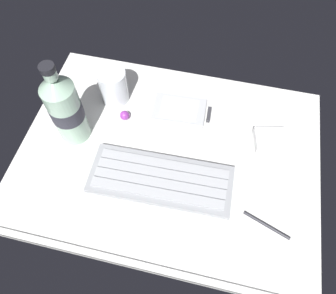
% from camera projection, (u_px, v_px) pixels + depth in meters
% --- Properties ---
extents(ground_plane, '(0.64, 0.48, 0.03)m').
position_uv_depth(ground_plane, '(168.00, 157.00, 0.70)').
color(ground_plane, silver).
extents(keyboard, '(0.29, 0.12, 0.02)m').
position_uv_depth(keyboard, '(160.00, 179.00, 0.65)').
color(keyboard, '#93969B').
rests_on(keyboard, ground_plane).
extents(handheld_device, '(0.13, 0.08, 0.02)m').
position_uv_depth(handheld_device, '(182.00, 111.00, 0.74)').
color(handheld_device, '#B7BABF').
rests_on(handheld_device, ground_plane).
extents(juice_cup, '(0.06, 0.06, 0.09)m').
position_uv_depth(juice_cup, '(114.00, 87.00, 0.73)').
color(juice_cup, silver).
rests_on(juice_cup, ground_plane).
extents(water_bottle, '(0.07, 0.07, 0.21)m').
position_uv_depth(water_bottle, '(65.00, 108.00, 0.64)').
color(water_bottle, '#9EC1A8').
rests_on(water_bottle, ground_plane).
extents(charger_block, '(0.08, 0.07, 0.02)m').
position_uv_depth(charger_block, '(271.00, 140.00, 0.69)').
color(charger_block, white).
rests_on(charger_block, ground_plane).
extents(trackball_mouse, '(0.02, 0.02, 0.02)m').
position_uv_depth(trackball_mouse, '(125.00, 115.00, 0.73)').
color(trackball_mouse, purple).
rests_on(trackball_mouse, ground_plane).
extents(stylus_pen, '(0.09, 0.04, 0.01)m').
position_uv_depth(stylus_pen, '(267.00, 225.00, 0.61)').
color(stylus_pen, '#26262B').
rests_on(stylus_pen, ground_plane).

